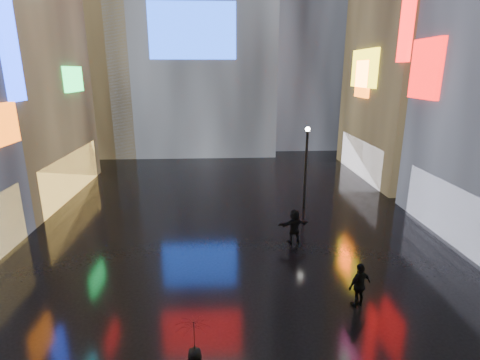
{
  "coord_description": "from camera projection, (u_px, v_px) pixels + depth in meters",
  "views": [
    {
      "loc": [
        -0.66,
        0.08,
        8.5
      ],
      "look_at": [
        0.0,
        12.0,
        5.0
      ],
      "focal_mm": 28.0,
      "sensor_mm": 36.0,
      "label": 1
    }
  ],
  "objects": [
    {
      "name": "ground",
      "position": [
        232.0,
        224.0,
        21.51
      ],
      "size": [
        140.0,
        140.0,
        0.0
      ],
      "primitive_type": "plane",
      "color": "black",
      "rests_on": "ground"
    },
    {
      "name": "tower_flank_left",
      "position": [
        87.0,
        25.0,
        38.2
      ],
      "size": [
        10.0,
        10.0,
        26.0
      ],
      "primitive_type": "cube",
      "color": "black",
      "rests_on": "ground"
    },
    {
      "name": "lamp_far",
      "position": [
        306.0,
        163.0,
        23.47
      ],
      "size": [
        0.3,
        0.3,
        5.2
      ],
      "color": "black",
      "rests_on": "ground"
    },
    {
      "name": "pedestrian_3",
      "position": [
        360.0,
        285.0,
        13.83
      ],
      "size": [
        1.11,
        0.83,
        1.75
      ],
      "primitive_type": "imported",
      "rotation": [
        0.0,
        0.0,
        3.59
      ],
      "color": "black",
      "rests_on": "ground"
    },
    {
      "name": "pedestrian_5",
      "position": [
        294.0,
        226.0,
        19.05
      ],
      "size": [
        1.71,
        0.83,
        1.77
      ],
      "primitive_type": "imported",
      "rotation": [
        0.0,
        0.0,
        3.34
      ],
      "color": "black",
      "rests_on": "ground"
    },
    {
      "name": "umbrella_2",
      "position": [
        194.0,
        336.0,
        9.5
      ],
      "size": [
        1.24,
        1.25,
        0.87
      ],
      "primitive_type": "imported",
      "rotation": [
        0.0,
        0.0,
        5.9
      ],
      "color": "black",
      "rests_on": "pedestrian_4"
    }
  ]
}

